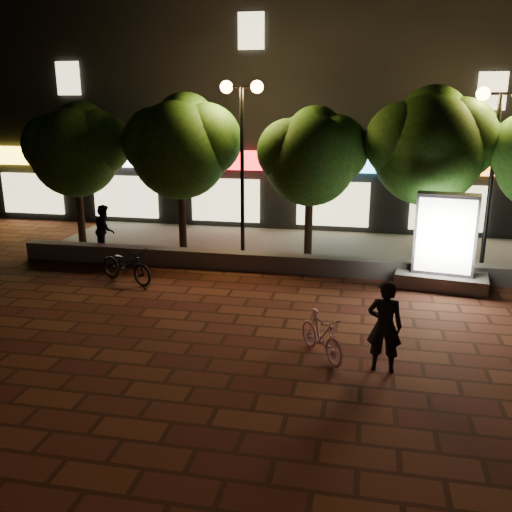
% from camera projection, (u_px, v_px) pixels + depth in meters
% --- Properties ---
extents(ground, '(80.00, 80.00, 0.00)m').
position_uv_depth(ground, '(258.00, 326.00, 11.90)').
color(ground, brown).
rests_on(ground, ground).
extents(retaining_wall, '(16.00, 0.45, 0.50)m').
position_uv_depth(retaining_wall, '(285.00, 263.00, 15.61)').
color(retaining_wall, slate).
rests_on(retaining_wall, ground).
extents(sidewalk, '(16.00, 5.00, 0.08)m').
position_uv_depth(sidewalk, '(296.00, 248.00, 18.02)').
color(sidewalk, slate).
rests_on(sidewalk, ground).
extents(building_block, '(28.00, 8.12, 11.30)m').
position_uv_depth(building_block, '(318.00, 93.00, 22.80)').
color(building_block, black).
rests_on(building_block, ground).
extents(tree_far_left, '(3.36, 2.80, 4.63)m').
position_uv_depth(tree_far_left, '(77.00, 147.00, 17.47)').
color(tree_far_left, black).
rests_on(tree_far_left, sidewalk).
extents(tree_left, '(3.60, 3.00, 4.89)m').
position_uv_depth(tree_left, '(182.00, 143.00, 16.77)').
color(tree_left, black).
rests_on(tree_left, sidewalk).
extents(tree_mid, '(3.24, 2.70, 4.50)m').
position_uv_depth(tree_mid, '(312.00, 153.00, 16.08)').
color(tree_mid, black).
rests_on(tree_mid, sidewalk).
extents(tree_right, '(3.72, 3.10, 5.07)m').
position_uv_depth(tree_right, '(431.00, 143.00, 15.36)').
color(tree_right, black).
rests_on(tree_right, sidewalk).
extents(street_lamp_left, '(1.26, 0.36, 5.18)m').
position_uv_depth(street_lamp_left, '(242.00, 125.00, 15.99)').
color(street_lamp_left, black).
rests_on(street_lamp_left, sidewalk).
extents(street_lamp_right, '(1.26, 0.36, 4.98)m').
position_uv_depth(street_lamp_right, '(497.00, 132.00, 14.71)').
color(street_lamp_right, black).
rests_on(street_lamp_right, sidewalk).
extents(ad_kiosk, '(2.43, 1.48, 2.47)m').
position_uv_depth(ad_kiosk, '(444.00, 250.00, 14.14)').
color(ad_kiosk, slate).
rests_on(ad_kiosk, ground).
extents(scooter_pink, '(1.19, 1.43, 0.88)m').
position_uv_depth(scooter_pink, '(321.00, 335.00, 10.36)').
color(scooter_pink, pink).
rests_on(scooter_pink, ground).
extents(rider, '(0.65, 0.46, 1.71)m').
position_uv_depth(rider, '(385.00, 326.00, 9.73)').
color(rider, black).
rests_on(rider, ground).
extents(scooter_parked, '(1.93, 1.31, 0.96)m').
position_uv_depth(scooter_parked, '(126.00, 265.00, 14.66)').
color(scooter_parked, black).
rests_on(scooter_parked, ground).
extents(pedestrian, '(0.82, 0.92, 1.56)m').
position_uv_depth(pedestrian, '(105.00, 230.00, 16.99)').
color(pedestrian, black).
rests_on(pedestrian, sidewalk).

